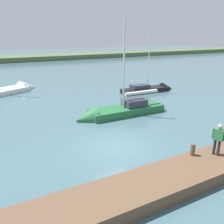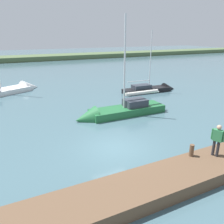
% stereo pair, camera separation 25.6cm
% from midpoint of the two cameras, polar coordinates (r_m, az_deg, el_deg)
% --- Properties ---
extents(ground_plane, '(200.00, 200.00, 0.00)m').
position_cam_midpoint_polar(ground_plane, '(13.87, 0.66, -9.14)').
color(ground_plane, '#42606B').
extents(far_shoreline, '(180.00, 8.00, 2.40)m').
position_cam_midpoint_polar(far_shoreline, '(64.52, -22.25, 11.99)').
color(far_shoreline, '#4C603D').
rests_on(far_shoreline, ground_plane).
extents(dock_pier, '(25.67, 2.18, 0.65)m').
position_cam_midpoint_polar(dock_pier, '(10.67, 11.88, -17.20)').
color(dock_pier, brown).
rests_on(dock_pier, ground_plane).
extents(mooring_post_near, '(0.23, 0.23, 0.63)m').
position_cam_midpoint_polar(mooring_post_near, '(12.35, 19.35, -9.05)').
color(mooring_post_near, brown).
rests_on(mooring_post_near, dock_pier).
extents(sailboat_mid_channel, '(7.99, 2.05, 8.91)m').
position_cam_midpoint_polar(sailboat_mid_channel, '(18.99, 0.55, -0.26)').
color(sailboat_mid_channel, '#236638').
rests_on(sailboat_mid_channel, ground_plane).
extents(sailboat_inner_slip, '(7.05, 1.89, 7.78)m').
position_cam_midpoint_polar(sailboat_inner_slip, '(27.70, 9.68, 5.55)').
color(sailboat_inner_slip, black).
rests_on(sailboat_inner_slip, ground_plane).
extents(sailboat_outer_mooring, '(9.65, 6.22, 10.86)m').
position_cam_midpoint_polar(sailboat_outer_mooring, '(29.09, -25.94, 4.53)').
color(sailboat_outer_mooring, white).
rests_on(sailboat_outer_mooring, ground_plane).
extents(person_on_dock, '(0.38, 0.61, 1.71)m').
position_cam_midpoint_polar(person_on_dock, '(12.55, 24.96, -5.93)').
color(person_on_dock, '#28282D').
rests_on(person_on_dock, dock_pier).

